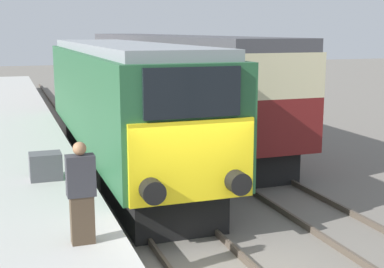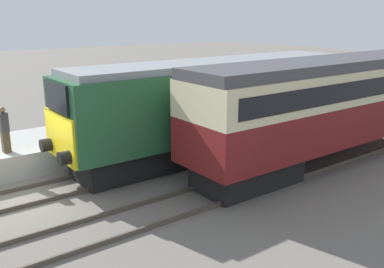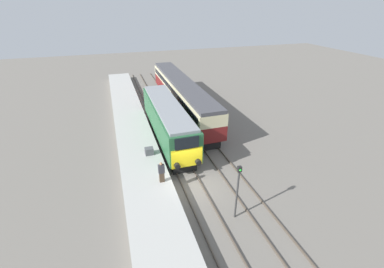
% 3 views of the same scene
% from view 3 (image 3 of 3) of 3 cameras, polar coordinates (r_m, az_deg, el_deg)
% --- Properties ---
extents(ground_plane, '(120.00, 120.00, 0.00)m').
position_cam_3_polar(ground_plane, '(19.94, -0.01, -11.50)').
color(ground_plane, slate).
extents(platform_left, '(3.50, 50.00, 0.92)m').
position_cam_3_polar(platform_left, '(25.81, -12.51, -1.17)').
color(platform_left, '#A8A8A3').
rests_on(platform_left, ground_plane).
extents(rails_near_track, '(1.51, 60.00, 0.14)m').
position_cam_3_polar(rails_near_track, '(23.84, -3.69, -4.14)').
color(rails_near_track, '#4C4238').
rests_on(rails_near_track, ground_plane).
extents(rails_far_track, '(1.50, 60.00, 0.14)m').
position_cam_3_polar(rails_far_track, '(24.74, 3.96, -2.88)').
color(rails_far_track, '#4C4238').
rests_on(rails_far_track, ground_plane).
extents(locomotive, '(2.70, 13.44, 3.86)m').
position_cam_3_polar(locomotive, '(25.25, -5.40, 3.00)').
color(locomotive, black).
rests_on(locomotive, ground_plane).
extents(passenger_carriage, '(2.75, 21.21, 4.02)m').
position_cam_3_polar(passenger_carriage, '(32.26, -2.31, 9.19)').
color(passenger_carriage, black).
rests_on(passenger_carriage, ground_plane).
extents(person_on_platform, '(0.44, 0.26, 1.63)m').
position_cam_3_polar(person_on_platform, '(18.53, -6.78, -8.43)').
color(person_on_platform, '#473828').
rests_on(person_on_platform, platform_left).
extents(signal_post, '(0.24, 0.28, 3.96)m').
position_cam_3_polar(signal_post, '(16.26, 10.09, -11.81)').
color(signal_post, '#333333').
rests_on(signal_post, ground_plane).
extents(luggage_crate, '(0.70, 0.56, 0.60)m').
position_cam_3_polar(luggage_crate, '(22.09, -9.49, -3.78)').
color(luggage_crate, '#4C4C51').
rests_on(luggage_crate, platform_left).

